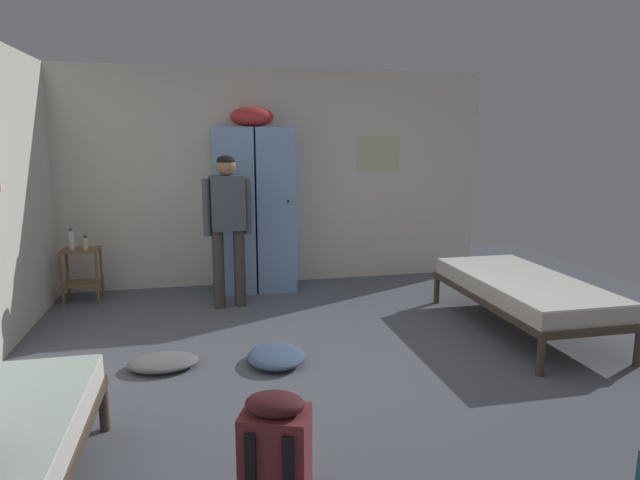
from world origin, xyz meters
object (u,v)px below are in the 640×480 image
(lotion_bottle, at_px, (86,243))
(water_bottle, at_px, (71,240))
(shelf_unit, at_px, (82,270))
(clothes_pile_denim, at_px, (276,356))
(bed_right, at_px, (523,289))
(backpack_maroon, at_px, (276,449))
(locker_bank, at_px, (254,206))
(clothes_pile_grey, at_px, (163,362))
(person_traveler, at_px, (228,217))

(lotion_bottle, bearing_deg, water_bottle, 158.20)
(shelf_unit, height_order, clothes_pile_denim, shelf_unit)
(bed_right, relative_size, clothes_pile_denim, 3.68)
(backpack_maroon, bearing_deg, clothes_pile_denim, 82.48)
(locker_bank, xyz_separation_m, lotion_bottle, (-1.79, -0.11, -0.33))
(water_bottle, height_order, lotion_bottle, water_bottle)
(clothes_pile_grey, bearing_deg, shelf_unit, 115.59)
(lotion_bottle, bearing_deg, shelf_unit, 150.26)
(shelf_unit, xyz_separation_m, lotion_bottle, (0.07, -0.04, 0.29))
(shelf_unit, height_order, clothes_pile_grey, shelf_unit)
(shelf_unit, distance_m, water_bottle, 0.34)
(locker_bank, distance_m, water_bottle, 1.97)
(clothes_pile_grey, xyz_separation_m, clothes_pile_denim, (0.86, -0.09, 0.01))
(clothes_pile_grey, bearing_deg, locker_bank, 66.24)
(person_traveler, relative_size, clothes_pile_denim, 3.02)
(person_traveler, distance_m, lotion_bottle, 1.58)
(bed_right, xyz_separation_m, water_bottle, (-4.19, 1.82, 0.29))
(clothes_pile_denim, bearing_deg, clothes_pile_grey, 174.01)
(bed_right, relative_size, person_traveler, 1.22)
(lotion_bottle, distance_m, backpack_maroon, 3.97)
(lotion_bottle, bearing_deg, clothes_pile_grey, -65.64)
(bed_right, relative_size, lotion_bottle, 12.35)
(bed_right, bearing_deg, lotion_bottle, 156.49)
(water_bottle, relative_size, clothes_pile_denim, 0.44)
(water_bottle, relative_size, lotion_bottle, 1.48)
(locker_bank, relative_size, shelf_unit, 3.63)
(lotion_bottle, bearing_deg, bed_right, -23.51)
(clothes_pile_denim, bearing_deg, locker_bank, 88.64)
(bed_right, distance_m, lotion_bottle, 4.42)
(clothes_pile_denim, bearing_deg, water_bottle, 132.00)
(water_bottle, xyz_separation_m, clothes_pile_grey, (1.03, -2.01, -0.63))
(clothes_pile_grey, distance_m, clothes_pile_denim, 0.86)
(bed_right, height_order, water_bottle, water_bottle)
(locker_bank, relative_size, person_traveler, 1.33)
(bed_right, distance_m, water_bottle, 4.58)
(clothes_pile_denim, bearing_deg, shelf_unit, 131.05)
(locker_bank, height_order, bed_right, locker_bank)
(shelf_unit, height_order, backpack_maroon, shelf_unit)
(water_bottle, bearing_deg, locker_bank, 1.62)
(locker_bank, bearing_deg, shelf_unit, -177.70)
(locker_bank, relative_size, clothes_pile_grey, 3.90)
(water_bottle, height_order, clothes_pile_denim, water_bottle)
(shelf_unit, bearing_deg, clothes_pile_grey, -64.41)
(shelf_unit, distance_m, lotion_bottle, 0.30)
(person_traveler, bearing_deg, water_bottle, 161.03)
(locker_bank, height_order, water_bottle, locker_bank)
(water_bottle, xyz_separation_m, backpack_maroon, (1.68, -3.71, -0.41))
(bed_right, height_order, person_traveler, person_traveler)
(shelf_unit, relative_size, water_bottle, 2.50)
(bed_right, bearing_deg, clothes_pile_grey, -176.56)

